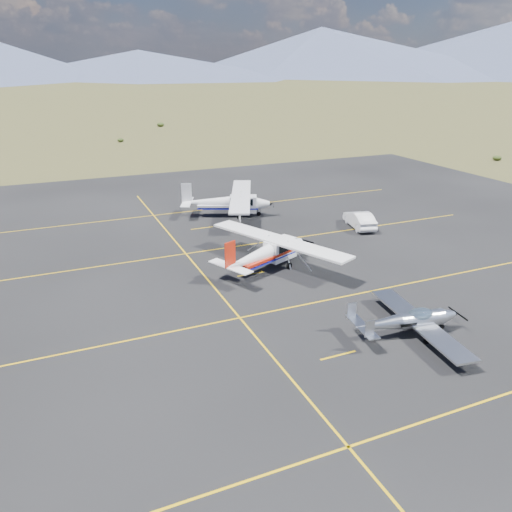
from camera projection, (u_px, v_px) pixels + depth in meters
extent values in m
plane|color=#383D1C|center=(350.00, 313.00, 28.50)|extent=(1600.00, 1600.00, 0.00)
cube|color=black|center=(294.00, 270.00, 34.49)|extent=(72.00, 72.00, 0.02)
cube|color=silver|center=(419.00, 322.00, 26.17)|extent=(2.36, 8.16, 0.11)
ellipsoid|color=#99BFD8|center=(420.00, 315.00, 26.02)|extent=(1.57, 1.03, 0.73)
cube|color=silver|center=(362.00, 326.00, 25.24)|extent=(0.98, 2.74, 0.05)
cube|color=silver|center=(370.00, 329.00, 24.18)|extent=(0.50, 0.12, 0.90)
cube|color=silver|center=(352.00, 311.00, 25.95)|extent=(0.50, 0.12, 0.90)
cylinder|color=black|center=(441.00, 327.00, 26.72)|extent=(0.31, 0.12, 0.30)
cylinder|color=black|center=(427.00, 341.00, 25.34)|extent=(0.37, 0.15, 0.36)
cylinder|color=black|center=(404.00, 321.00, 27.26)|extent=(0.37, 0.15, 0.36)
cube|color=white|center=(280.00, 249.00, 35.19)|extent=(2.60, 2.04, 1.41)
cube|color=white|center=(278.00, 240.00, 34.78)|extent=(6.16, 11.19, 0.15)
cube|color=black|center=(280.00, 245.00, 35.08)|extent=(2.04, 1.82, 0.58)
cube|color=red|center=(267.00, 256.00, 34.29)|extent=(5.28, 3.24, 0.19)
cube|color=red|center=(230.00, 254.00, 31.45)|extent=(0.84, 0.43, 1.68)
cube|color=white|center=(230.00, 266.00, 31.75)|extent=(2.08, 3.38, 0.06)
cylinder|color=black|center=(292.00, 256.00, 36.45)|extent=(0.39, 0.25, 0.38)
cylinder|color=black|center=(289.00, 266.00, 34.59)|extent=(0.48, 0.31, 0.46)
cylinder|color=black|center=(265.00, 258.00, 35.98)|extent=(0.48, 0.31, 0.46)
cube|color=silver|center=(243.00, 204.00, 46.25)|extent=(2.75, 2.13, 1.50)
cube|color=silver|center=(241.00, 196.00, 45.97)|extent=(6.37, 11.90, 0.16)
cube|color=black|center=(243.00, 201.00, 46.14)|extent=(2.15, 1.91, 0.61)
cube|color=silver|center=(228.00, 205.00, 46.29)|extent=(5.61, 3.37, 0.20)
cube|color=silver|center=(187.00, 193.00, 45.85)|extent=(0.90, 0.44, 1.78)
cube|color=silver|center=(187.00, 202.00, 46.17)|extent=(2.16, 3.59, 0.07)
cylinder|color=black|center=(259.00, 214.00, 46.61)|extent=(0.41, 0.26, 0.40)
cylinder|color=black|center=(240.00, 217.00, 45.50)|extent=(0.51, 0.32, 0.49)
cylinder|color=black|center=(240.00, 210.00, 47.67)|extent=(0.51, 0.32, 0.49)
imported|color=white|center=(360.00, 219.00, 43.15)|extent=(2.45, 4.59, 1.44)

